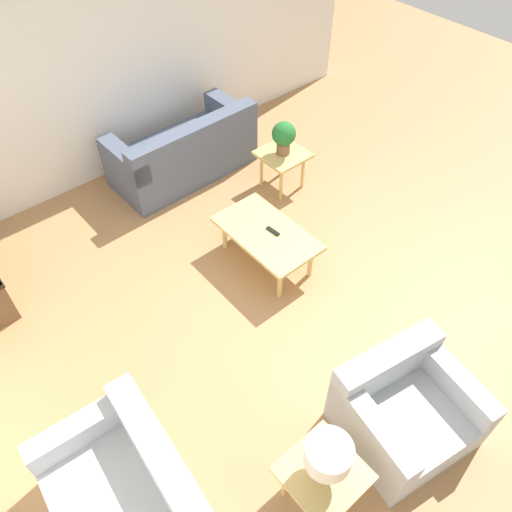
% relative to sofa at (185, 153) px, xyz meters
% --- Properties ---
extents(ground_plane, '(14.00, 14.00, 0.00)m').
position_rel_sofa_xyz_m(ground_plane, '(-2.34, 0.36, -0.32)').
color(ground_plane, '#A87A4C').
extents(wall_right, '(0.12, 7.20, 2.70)m').
position_rel_sofa_xyz_m(wall_right, '(0.72, 0.36, 1.03)').
color(wall_right, white).
rests_on(wall_right, ground_plane).
extents(sofa, '(0.86, 1.78, 0.82)m').
position_rel_sofa_xyz_m(sofa, '(0.00, 0.00, 0.00)').
color(sofa, '#4C566B').
rests_on(sofa, ground_plane).
extents(armchair, '(1.01, 1.08, 0.72)m').
position_rel_sofa_xyz_m(armchair, '(-3.87, 0.60, -0.03)').
color(armchair, '#A8ADB2').
rests_on(armchair, ground_plane).
extents(loveseat, '(1.38, 0.95, 0.72)m').
position_rel_sofa_xyz_m(loveseat, '(-3.10, 2.58, -0.04)').
color(loveseat, '#A8ADB2').
rests_on(loveseat, ground_plane).
extents(coffee_table, '(1.09, 0.63, 0.43)m').
position_rel_sofa_xyz_m(coffee_table, '(-1.80, 0.22, 0.07)').
color(coffee_table, tan).
rests_on(coffee_table, ground_plane).
extents(side_table_plant, '(0.53, 0.53, 0.49)m').
position_rel_sofa_xyz_m(side_table_plant, '(-0.96, -0.76, 0.10)').
color(side_table_plant, tan).
rests_on(side_table_plant, ground_plane).
extents(side_table_lamp, '(0.53, 0.53, 0.49)m').
position_rel_sofa_xyz_m(side_table_lamp, '(-3.85, 1.50, 0.10)').
color(side_table_lamp, tan).
rests_on(side_table_lamp, ground_plane).
extents(potted_plant, '(0.28, 0.28, 0.40)m').
position_rel_sofa_xyz_m(potted_plant, '(-0.96, -0.76, 0.41)').
color(potted_plant, brown).
rests_on(potted_plant, side_table_plant).
extents(table_lamp, '(0.31, 0.31, 0.40)m').
position_rel_sofa_xyz_m(table_lamp, '(-3.85, 1.50, 0.46)').
color(table_lamp, '#333333').
rests_on(table_lamp, side_table_lamp).
extents(remote_control, '(0.16, 0.05, 0.02)m').
position_rel_sofa_xyz_m(remote_control, '(-1.84, 0.17, 0.13)').
color(remote_control, black).
rests_on(remote_control, coffee_table).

